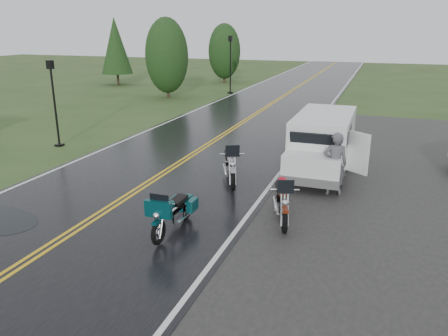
# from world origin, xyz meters

# --- Properties ---
(ground) EXTENTS (120.00, 120.00, 0.00)m
(ground) POSITION_xyz_m (0.00, 0.00, 0.00)
(ground) COLOR #2D471E
(ground) RESTS_ON ground
(road) EXTENTS (8.00, 100.00, 0.04)m
(road) POSITION_xyz_m (0.00, 10.00, 0.02)
(road) COLOR black
(road) RESTS_ON ground
(motorcycle_red) EXTENTS (1.42, 2.37, 1.32)m
(motorcycle_red) POSITION_xyz_m (4.95, 0.36, 0.66)
(motorcycle_red) COLOR #5F1D0A
(motorcycle_red) RESTS_ON ground
(motorcycle_teal) EXTENTS (0.75, 2.05, 1.21)m
(motorcycle_teal) POSITION_xyz_m (2.35, -1.20, 0.61)
(motorcycle_teal) COLOR #05383C
(motorcycle_teal) RESTS_ON ground
(motorcycle_silver) EXTENTS (1.72, 2.52, 1.40)m
(motorcycle_silver) POSITION_xyz_m (2.83, 2.69, 0.70)
(motorcycle_silver) COLOR #94979B
(motorcycle_silver) RESTS_ON ground
(van_white) EXTENTS (1.95, 5.19, 2.04)m
(van_white) POSITION_xyz_m (4.28, 4.07, 1.02)
(van_white) COLOR white
(van_white) RESTS_ON ground
(person_at_van) EXTENTS (0.78, 0.58, 1.93)m
(person_at_van) POSITION_xyz_m (5.76, 3.51, 0.96)
(person_at_van) COLOR #515056
(person_at_van) RESTS_ON ground
(lamp_post_near_left) EXTENTS (0.31, 0.31, 3.64)m
(lamp_post_near_left) POSITION_xyz_m (-5.99, 5.47, 1.82)
(lamp_post_near_left) COLOR black
(lamp_post_near_left) RESTS_ON ground
(lamp_post_far_left) EXTENTS (0.37, 0.37, 4.36)m
(lamp_post_far_left) POSITION_xyz_m (-4.26, 23.03, 2.18)
(lamp_post_far_left) COLOR black
(lamp_post_far_left) RESTS_ON ground
(tree_left_mid) EXTENTS (3.08, 3.08, 4.81)m
(tree_left_mid) POSITION_xyz_m (-7.85, 19.51, 2.40)
(tree_left_mid) COLOR #1E3D19
(tree_left_mid) RESTS_ON ground
(tree_left_far) EXTENTS (2.95, 2.95, 4.54)m
(tree_left_far) POSITION_xyz_m (-7.21, 29.86, 2.27)
(tree_left_far) COLOR #1E3D19
(tree_left_far) RESTS_ON ground
(pine_left_far) EXTENTS (2.72, 2.72, 5.66)m
(pine_left_far) POSITION_xyz_m (-15.53, 24.81, 2.83)
(pine_left_far) COLOR #1E3D19
(pine_left_far) RESTS_ON ground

